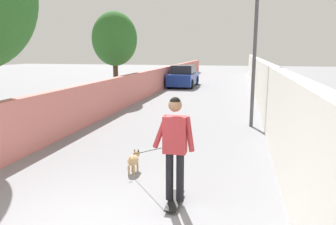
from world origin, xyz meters
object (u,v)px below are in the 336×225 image
(lamp_post, at_px, (255,35))
(dog, at_px, (134,160))
(tree_left_near, at_px, (115,39))
(car_near, at_px, (184,77))
(person_skateboarder, at_px, (175,141))
(skateboard, at_px, (175,200))

(lamp_post, distance_m, dog, 6.25)
(tree_left_near, distance_m, car_near, 7.53)
(person_skateboarder, xyz_separation_m, car_near, (18.31, 3.09, -0.40))
(tree_left_near, bearing_deg, skateboard, -153.99)
(tree_left_near, height_order, car_near, tree_left_near)
(car_near, bearing_deg, skateboard, -170.41)
(car_near, bearing_deg, dog, -173.53)
(skateboard, relative_size, car_near, 0.19)
(tree_left_near, relative_size, person_skateboarder, 2.63)
(person_skateboarder, bearing_deg, car_near, 9.59)
(person_skateboarder, bearing_deg, dog, 42.20)
(person_skateboarder, distance_m, dog, 1.92)
(tree_left_near, relative_size, car_near, 1.08)
(tree_left_near, distance_m, lamp_post, 8.98)
(lamp_post, distance_m, car_near, 13.11)
(skateboard, bearing_deg, lamp_post, -12.82)
(skateboard, relative_size, person_skateboarder, 0.45)
(person_skateboarder, relative_size, car_near, 0.41)
(car_near, bearing_deg, person_skateboarder, -170.41)
(person_skateboarder, bearing_deg, skateboard, -116.57)
(tree_left_near, height_order, lamp_post, tree_left_near)
(lamp_post, height_order, person_skateboarder, lamp_post)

